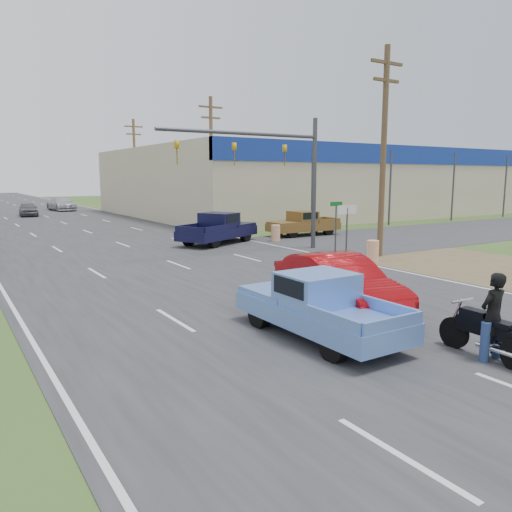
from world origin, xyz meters
TOP-DOWN VIEW (x-y plane):
  - main_road at (0.00, 40.00)m, footprint 15.00×180.00m
  - cross_road at (0.00, 18.00)m, footprint 120.00×10.00m
  - dirt_verge at (11.00, 10.00)m, footprint 8.00×18.00m
  - big_box_store at (32.00, 39.93)m, footprint 50.00×28.10m
  - utility_pole_1 at (9.50, 13.00)m, footprint 2.00×0.28m
  - utility_pole_2 at (9.50, 31.00)m, footprint 2.00×0.28m
  - utility_pole_3 at (9.50, 49.00)m, footprint 2.00×0.28m
  - tree_3 at (55.00, 70.00)m, footprint 8.40×8.40m
  - tree_5 at (30.00, 95.00)m, footprint 7.98×7.98m
  - barrel_0 at (8.00, 12.00)m, footprint 0.56×0.56m
  - barrel_1 at (8.40, 20.50)m, footprint 0.56×0.56m
  - lane_sign at (8.20, 14.00)m, footprint 1.20×0.08m
  - street_name_sign at (8.80, 15.50)m, footprint 0.80×0.08m
  - signal_mast at (5.82, 17.00)m, footprint 9.12×0.40m
  - red_convertible at (0.69, 6.18)m, footprint 2.58×5.30m
  - motorcycle at (0.96, 1.51)m, footprint 0.72×2.34m
  - rider at (0.96, 1.58)m, footprint 0.68×0.46m
  - blue_pickup at (-1.17, 4.89)m, footprint 1.88×4.85m
  - navy_pickup at (5.02, 21.45)m, footprint 5.85×4.36m
  - brown_pickup at (11.59, 22.00)m, footprint 4.98×2.01m
  - distant_car_grey at (-1.35, 49.69)m, footprint 1.98×4.21m
  - distant_car_silver at (3.15, 56.48)m, footprint 2.81×5.62m

SIDE VIEW (x-z plane):
  - dirt_verge at x=11.00m, z-range 0.00..0.01m
  - cross_road at x=0.00m, z-range 0.00..0.02m
  - main_road at x=0.00m, z-range 0.00..0.02m
  - barrel_0 at x=8.00m, z-range 0.00..1.00m
  - barrel_1 at x=8.40m, z-range 0.00..1.00m
  - motorcycle at x=0.96m, z-range -0.07..1.12m
  - distant_car_grey at x=-1.35m, z-range 0.00..1.39m
  - distant_car_silver at x=3.15m, z-range 0.00..1.57m
  - blue_pickup at x=-1.17m, z-range 0.01..1.61m
  - brown_pickup at x=11.59m, z-range 0.01..1.65m
  - red_convertible at x=0.69m, z-range 0.00..1.67m
  - rider at x=0.96m, z-range 0.00..1.83m
  - navy_pickup at x=5.02m, z-range 0.01..1.83m
  - street_name_sign at x=8.80m, z-range 0.30..2.91m
  - lane_sign at x=8.20m, z-range 0.64..3.16m
  - big_box_store at x=32.00m, z-range 0.01..6.61m
  - signal_mast at x=5.82m, z-range 1.30..8.30m
  - utility_pole_1 at x=9.50m, z-range 0.32..10.32m
  - utility_pole_2 at x=9.50m, z-range 0.32..10.32m
  - utility_pole_3 at x=9.50m, z-range 0.32..10.32m
  - tree_5 at x=30.00m, z-range 0.94..10.82m
  - tree_3 at x=55.00m, z-range 0.99..11.39m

